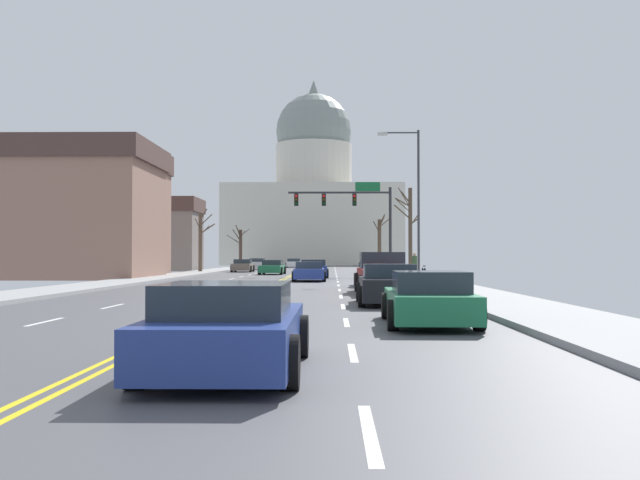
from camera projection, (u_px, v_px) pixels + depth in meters
name	position (u px, v px, depth m)	size (l,w,h in m)	color
ground	(276.00, 283.00, 40.85)	(20.00, 180.00, 0.20)	#4C4C51
signal_gantry	(354.00, 208.00, 55.30)	(7.91, 0.41, 7.03)	#28282D
street_lamp_right	(413.00, 192.00, 42.18)	(2.44, 0.24, 8.73)	#333338
capitol_building	(314.00, 202.00, 123.48)	(29.08, 20.89, 31.59)	beige
sedan_near_00	(314.00, 269.00, 50.84)	(2.14, 4.33, 1.26)	navy
sedan_near_01	(309.00, 272.00, 43.87)	(2.07, 4.51, 1.17)	navy
sedan_near_02	(375.00, 275.00, 36.51)	(2.15, 4.24, 1.21)	silver
pickup_truck_near_03	(383.00, 275.00, 29.82)	(2.26, 5.27, 1.69)	maroon
sedan_near_04	(389.00, 285.00, 22.86)	(2.03, 4.30, 1.28)	black
sedan_near_05	(429.00, 300.00, 16.11)	(2.06, 4.59, 1.20)	#1E7247
sedan_near_06	(229.00, 330.00, 9.57)	(2.01, 4.33, 1.19)	navy
sedan_oncoming_00	(272.00, 268.00, 59.69)	(2.11, 4.29, 1.19)	#1E7247
sedan_oncoming_01	(243.00, 266.00, 69.00)	(2.04, 4.50, 1.20)	#6B6056
sedan_oncoming_02	(257.00, 264.00, 82.30)	(2.03, 4.28, 1.24)	silver
sedan_oncoming_03	(294.00, 263.00, 94.25)	(2.14, 4.68, 1.17)	silver
flank_building_00	(152.00, 234.00, 74.08)	(9.83, 6.76, 7.39)	slate
flank_building_01	(101.00, 211.00, 58.47)	(9.77, 9.65, 10.14)	#8C6656
flank_building_02	(55.00, 210.00, 49.39)	(13.65, 9.71, 9.16)	#8C6656
bare_tree_00	(410.00, 228.00, 51.59)	(1.85, 1.62, 6.23)	#4C3D2D
bare_tree_01	(201.00, 241.00, 65.18)	(1.75, 2.17, 5.66)	brown
bare_tree_02	(380.00, 243.00, 74.10)	(1.98, 2.08, 5.57)	#4C3D2D
bare_tree_03	(240.00, 247.00, 88.09)	(2.67, 1.56, 5.12)	#423328
pedestrian_00	(414.00, 264.00, 45.46)	(0.35, 0.34, 1.61)	#4C4238
bicycle_parked	(424.00, 273.00, 42.91)	(0.12, 1.77, 0.85)	black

